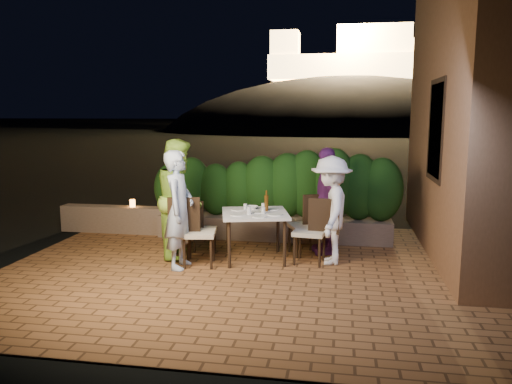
% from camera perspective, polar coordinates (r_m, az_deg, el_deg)
% --- Properties ---
extents(ground, '(400.00, 400.00, 0.00)m').
position_cam_1_polar(ground, '(6.99, -2.30, -10.03)').
color(ground, black).
rests_on(ground, ground).
extents(terrace_floor, '(7.00, 6.00, 0.15)m').
position_cam_1_polar(terrace_floor, '(7.47, -1.49, -9.20)').
color(terrace_floor, brown).
rests_on(terrace_floor, ground).
extents(building_wall, '(1.60, 5.00, 5.00)m').
position_cam_1_polar(building_wall, '(8.75, 24.76, 9.78)').
color(building_wall, brown).
rests_on(building_wall, ground).
extents(window_pane, '(0.08, 1.00, 1.40)m').
position_cam_1_polar(window_pane, '(8.09, 20.06, 6.64)').
color(window_pane, black).
rests_on(window_pane, building_wall).
extents(window_frame, '(0.06, 1.15, 1.55)m').
position_cam_1_polar(window_frame, '(8.09, 19.99, 6.64)').
color(window_frame, black).
rests_on(window_frame, building_wall).
extents(planter, '(4.20, 0.55, 0.40)m').
position_cam_1_polar(planter, '(9.07, 1.95, -4.11)').
color(planter, brown).
rests_on(planter, ground).
extents(hedge, '(4.00, 0.70, 1.10)m').
position_cam_1_polar(hedge, '(8.93, 1.98, 0.58)').
color(hedge, '#14370E').
rests_on(hedge, planter).
extents(parapet, '(2.20, 0.30, 0.50)m').
position_cam_1_polar(parapet, '(9.91, -15.52, -3.02)').
color(parapet, brown).
rests_on(parapet, ground).
extents(hill, '(52.00, 40.00, 22.00)m').
position_cam_1_polar(hill, '(66.75, 10.21, 3.47)').
color(hill, black).
rests_on(hill, ground).
extents(fortress, '(26.00, 8.00, 8.00)m').
position_cam_1_polar(fortress, '(66.97, 10.56, 15.91)').
color(fortress, '#FFCC7A').
rests_on(fortress, hill).
extents(dining_table, '(1.20, 1.20, 0.75)m').
position_cam_1_polar(dining_table, '(7.75, -0.13, -5.05)').
color(dining_table, white).
rests_on(dining_table, ground).
extents(plate_nw, '(0.22, 0.22, 0.01)m').
position_cam_1_polar(plate_nw, '(7.46, -2.09, -2.62)').
color(plate_nw, white).
rests_on(plate_nw, dining_table).
extents(plate_sw, '(0.24, 0.24, 0.01)m').
position_cam_1_polar(plate_sw, '(7.86, -2.06, -2.01)').
color(plate_sw, white).
rests_on(plate_sw, dining_table).
extents(plate_ne, '(0.23, 0.23, 0.01)m').
position_cam_1_polar(plate_ne, '(7.47, 2.19, -2.59)').
color(plate_ne, white).
rests_on(plate_ne, dining_table).
extents(plate_se, '(0.22, 0.22, 0.01)m').
position_cam_1_polar(plate_se, '(7.90, 1.86, -1.95)').
color(plate_se, white).
rests_on(plate_se, dining_table).
extents(plate_centre, '(0.20, 0.20, 0.01)m').
position_cam_1_polar(plate_centre, '(7.67, 0.11, -2.28)').
color(plate_centre, white).
rests_on(plate_centre, dining_table).
extents(plate_front, '(0.22, 0.22, 0.01)m').
position_cam_1_polar(plate_front, '(7.34, 0.40, -2.81)').
color(plate_front, white).
rests_on(plate_front, dining_table).
extents(glass_nw, '(0.07, 0.07, 0.12)m').
position_cam_1_polar(glass_nw, '(7.52, -0.79, -2.12)').
color(glass_nw, silver).
rests_on(glass_nw, dining_table).
extents(glass_sw, '(0.06, 0.06, 0.10)m').
position_cam_1_polar(glass_sw, '(7.85, -1.23, -1.70)').
color(glass_sw, silver).
rests_on(glass_sw, dining_table).
extents(glass_ne, '(0.06, 0.06, 0.10)m').
position_cam_1_polar(glass_ne, '(7.56, 0.84, -2.11)').
color(glass_ne, silver).
rests_on(glass_ne, dining_table).
extents(glass_se, '(0.07, 0.07, 0.12)m').
position_cam_1_polar(glass_se, '(7.78, 0.88, -1.71)').
color(glass_se, silver).
rests_on(glass_se, dining_table).
extents(beer_bottle, '(0.06, 0.06, 0.33)m').
position_cam_1_polar(beer_bottle, '(7.73, 1.20, -1.02)').
color(beer_bottle, '#4D2D0C').
rests_on(beer_bottle, dining_table).
extents(bowl, '(0.21, 0.21, 0.05)m').
position_cam_1_polar(bowl, '(7.94, -0.50, -1.77)').
color(bowl, white).
rests_on(bowl, dining_table).
extents(chair_left_front, '(0.55, 0.55, 1.03)m').
position_cam_1_polar(chair_left_front, '(7.48, -6.55, -4.52)').
color(chair_left_front, black).
rests_on(chair_left_front, ground).
extents(chair_left_back, '(0.45, 0.45, 0.89)m').
position_cam_1_polar(chair_left_back, '(7.96, -6.14, -4.21)').
color(chair_left_back, black).
rests_on(chair_left_back, ground).
extents(chair_right_front, '(0.52, 0.52, 1.00)m').
position_cam_1_polar(chair_right_front, '(7.59, 6.15, -4.41)').
color(chair_right_front, black).
rests_on(chair_right_front, ground).
extents(chair_right_back, '(0.60, 0.60, 0.97)m').
position_cam_1_polar(chair_right_back, '(8.05, 5.52, -3.75)').
color(chair_right_back, black).
rests_on(chair_right_back, ground).
extents(diner_blue, '(0.43, 0.64, 1.73)m').
position_cam_1_polar(diner_blue, '(7.35, -8.77, -2.01)').
color(diner_blue, silver).
rests_on(diner_blue, ground).
extents(diner_green, '(0.89, 1.04, 1.87)m').
position_cam_1_polar(diner_green, '(7.95, -8.71, -0.69)').
color(diner_green, '#A6DD45').
rests_on(diner_green, ground).
extents(diner_white, '(0.62, 1.06, 1.63)m').
position_cam_1_polar(diner_white, '(7.58, 8.56, -2.06)').
color(diner_white, white).
rests_on(diner_white, ground).
extents(diner_purple, '(0.66, 1.08, 1.72)m').
position_cam_1_polar(diner_purple, '(8.12, 8.05, -0.99)').
color(diner_purple, '#61246C').
rests_on(diner_purple, ground).
extents(parapet_lamp, '(0.10, 0.10, 0.14)m').
position_cam_1_polar(parapet_lamp, '(9.72, -13.94, -1.26)').
color(parapet_lamp, orange).
rests_on(parapet_lamp, parapet).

